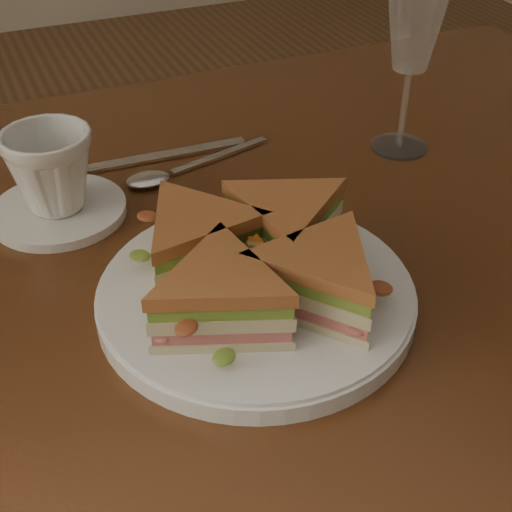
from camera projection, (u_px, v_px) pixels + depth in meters
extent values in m
cube|color=#361A0C|center=(254.00, 249.00, 0.70)|extent=(1.20, 0.80, 0.04)
cylinder|color=#311A0E|center=(443.00, 246.00, 1.35)|extent=(0.06, 0.06, 0.71)
cylinder|color=silver|center=(256.00, 296.00, 0.60)|extent=(0.27, 0.27, 0.02)
cube|color=silver|center=(220.00, 156.00, 0.81)|extent=(0.13, 0.04, 0.00)
ellipsoid|color=silver|center=(148.00, 180.00, 0.76)|extent=(0.05, 0.03, 0.01)
cube|color=silver|center=(162.00, 157.00, 0.81)|extent=(0.20, 0.02, 0.00)
cube|color=silver|center=(82.00, 171.00, 0.78)|extent=(0.05, 0.01, 0.00)
cylinder|color=white|center=(399.00, 147.00, 0.83)|extent=(0.07, 0.07, 0.00)
cylinder|color=white|center=(404.00, 108.00, 0.80)|extent=(0.01, 0.01, 0.09)
cone|color=white|center=(416.00, 21.00, 0.74)|extent=(0.07, 0.07, 0.10)
cylinder|color=silver|center=(59.00, 211.00, 0.71)|extent=(0.13, 0.13, 0.01)
imported|color=silver|center=(51.00, 171.00, 0.69)|extent=(0.10, 0.10, 0.08)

